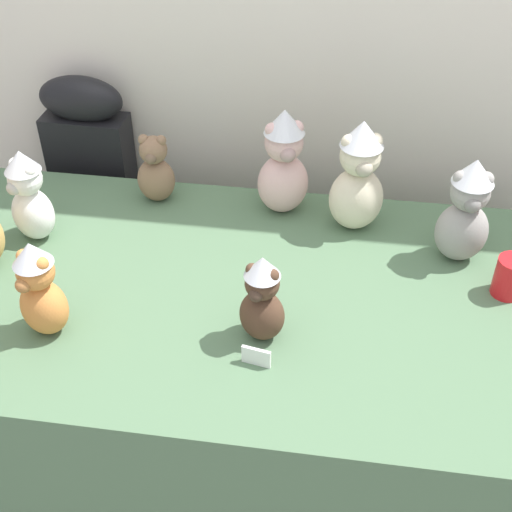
{
  "coord_description": "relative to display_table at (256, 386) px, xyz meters",
  "views": [
    {
      "loc": [
        0.2,
        -1.1,
        1.97
      ],
      "look_at": [
        0.0,
        0.25,
        0.86
      ],
      "focal_mm": 49.32,
      "sensor_mm": 36.0,
      "label": 1
    }
  ],
  "objects": [
    {
      "name": "display_table",
      "position": [
        0.0,
        0.0,
        0.0
      ],
      "size": [
        1.86,
        0.96,
        0.74
      ],
      "primitive_type": "cube",
      "color": "#4C6B4C",
      "rests_on": "ground_plane"
    },
    {
      "name": "party_cup_red",
      "position": [
        0.64,
        0.09,
        0.43
      ],
      "size": [
        0.08,
        0.08,
        0.11
      ],
      "primitive_type": "cylinder",
      "color": "red",
      "rests_on": "display_table"
    },
    {
      "name": "teddy_bear_ginger",
      "position": [
        -0.48,
        -0.21,
        0.5
      ],
      "size": [
        0.15,
        0.14,
        0.27
      ],
      "rotation": [
        0.0,
        0.0,
        -0.38
      ],
      "color": "#D17F3D",
      "rests_on": "display_table"
    },
    {
      "name": "teddy_bear_cream",
      "position": [
        0.24,
        0.33,
        0.54
      ],
      "size": [
        0.18,
        0.16,
        0.34
      ],
      "rotation": [
        0.0,
        0.0,
        0.24
      ],
      "color": "beige",
      "rests_on": "display_table"
    },
    {
      "name": "instrument_case",
      "position": [
        -0.66,
        0.61,
        0.14
      ],
      "size": [
        0.28,
        0.13,
        1.02
      ],
      "rotation": [
        0.0,
        0.0,
        -0.04
      ],
      "color": "black",
      "rests_on": "ground_plane"
    },
    {
      "name": "teddy_bear_cocoa",
      "position": [
        0.04,
        -0.16,
        0.49
      ],
      "size": [
        0.13,
        0.12,
        0.24
      ],
      "rotation": [
        0.0,
        0.0,
        -0.27
      ],
      "color": "#4C3323",
      "rests_on": "display_table"
    },
    {
      "name": "teddy_bear_blush",
      "position": [
        0.02,
        0.38,
        0.53
      ],
      "size": [
        0.18,
        0.17,
        0.33
      ],
      "rotation": [
        0.0,
        0.0,
        0.33
      ],
      "color": "beige",
      "rests_on": "display_table"
    },
    {
      "name": "teddy_bear_snow",
      "position": [
        -0.65,
        0.15,
        0.51
      ],
      "size": [
        0.16,
        0.15,
        0.28
      ],
      "rotation": [
        0.0,
        0.0,
        -0.49
      ],
      "color": "white",
      "rests_on": "display_table"
    },
    {
      "name": "teddy_bear_ash",
      "position": [
        0.53,
        0.22,
        0.52
      ],
      "size": [
        0.15,
        0.13,
        0.31
      ],
      "rotation": [
        0.0,
        0.0,
        0.06
      ],
      "color": "gray",
      "rests_on": "display_table"
    },
    {
      "name": "teddy_bear_mocha",
      "position": [
        -0.36,
        0.38,
        0.48
      ],
      "size": [
        0.12,
        0.1,
        0.22
      ],
      "rotation": [
        0.0,
        0.0,
        0.05
      ],
      "color": "#7F6047",
      "rests_on": "display_table"
    },
    {
      "name": "name_card_front_left",
      "position": [
        0.04,
        -0.25,
        0.4
      ],
      "size": [
        0.07,
        0.02,
        0.05
      ],
      "primitive_type": "cube",
      "rotation": [
        0.0,
        0.0,
        -0.19
      ],
      "color": "white",
      "rests_on": "display_table"
    }
  ]
}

